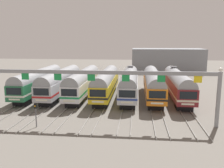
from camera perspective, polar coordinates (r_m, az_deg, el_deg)
The scene contains 12 objects.
ground_plane at distance 42.91m, azimuth -1.40°, elevation -3.08°, with size 160.00×160.00×0.00m, color slate.
track_bed at distance 59.46m, azimuth 0.71°, elevation 0.82°, with size 26.10×70.00×0.15m.
commuter_train_green at distance 45.60m, azimuth -16.94°, elevation 0.72°, with size 2.88×18.06×4.77m.
commuter_train_stainless at distance 44.16m, azimuth -12.03°, elevation 0.64°, with size 2.88×18.06×4.77m.
commuter_train_white at distance 43.08m, azimuth -6.83°, elevation 0.55°, with size 2.88×18.06×4.77m.
commuter_train_yellow at distance 42.36m, azimuth -1.42°, elevation 0.45°, with size 2.88×18.06×4.77m.
commuter_train_silver at distance 42.03m, azimuth 4.13°, elevation 0.35°, with size 2.88×18.06×5.05m.
commuter_train_orange at distance 42.10m, azimuth 9.72°, elevation 0.24°, with size 2.88×18.06×4.77m.
commuter_train_maroon at distance 42.57m, azimuth 15.23°, elevation 0.14°, with size 2.88×18.06×5.05m.
catenary_gantry at distance 28.76m, azimuth -4.92°, elevation 1.17°, with size 29.84×0.44×6.97m.
yard_signal_mast at distance 29.27m, azimuth -17.62°, elevation -5.93°, with size 0.28×0.35×2.93m.
maintenance_building at distance 78.83m, azimuth 12.90°, elevation 5.53°, with size 21.99×10.00×7.19m, color gray.
Camera 1 is at (5.42, -41.36, 10.09)m, focal length 38.68 mm.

